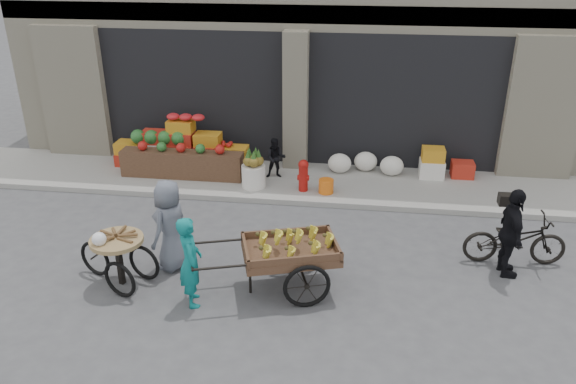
# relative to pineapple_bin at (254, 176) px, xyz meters

# --- Properties ---
(ground) EXTENTS (80.00, 80.00, 0.00)m
(ground) POSITION_rel_pineapple_bin_xyz_m (0.75, -3.60, -0.37)
(ground) COLOR #424244
(ground) RESTS_ON ground
(sidewalk) EXTENTS (18.00, 2.20, 0.12)m
(sidewalk) POSITION_rel_pineapple_bin_xyz_m (0.75, 0.50, -0.31)
(sidewalk) COLOR gray
(sidewalk) RESTS_ON ground
(building) EXTENTS (14.00, 6.45, 7.00)m
(building) POSITION_rel_pineapple_bin_xyz_m (0.75, 4.43, 3.00)
(building) COLOR beige
(building) RESTS_ON ground
(fruit_display) EXTENTS (3.10, 1.12, 1.24)m
(fruit_display) POSITION_rel_pineapple_bin_xyz_m (-1.73, 0.78, 0.30)
(fruit_display) COLOR #B32718
(fruit_display) RESTS_ON sidewalk
(pineapple_bin) EXTENTS (0.52, 0.52, 0.50)m
(pineapple_bin) POSITION_rel_pineapple_bin_xyz_m (0.00, 0.00, 0.00)
(pineapple_bin) COLOR silver
(pineapple_bin) RESTS_ON sidewalk
(fire_hydrant) EXTENTS (0.22, 0.22, 0.71)m
(fire_hydrant) POSITION_rel_pineapple_bin_xyz_m (1.10, -0.05, 0.13)
(fire_hydrant) COLOR #A5140F
(fire_hydrant) RESTS_ON sidewalk
(orange_bucket) EXTENTS (0.32, 0.32, 0.30)m
(orange_bucket) POSITION_rel_pineapple_bin_xyz_m (1.60, -0.10, -0.10)
(orange_bucket) COLOR orange
(orange_bucket) RESTS_ON sidewalk
(right_bay_goods) EXTENTS (3.35, 0.60, 0.70)m
(right_bay_goods) POSITION_rel_pineapple_bin_xyz_m (3.36, 1.10, 0.04)
(right_bay_goods) COLOR silver
(right_bay_goods) RESTS_ON sidewalk
(seated_person) EXTENTS (0.51, 0.43, 0.93)m
(seated_person) POSITION_rel_pineapple_bin_xyz_m (0.40, 0.60, 0.21)
(seated_person) COLOR black
(seated_person) RESTS_ON sidewalk
(banana_cart) EXTENTS (2.65, 1.66, 1.04)m
(banana_cart) POSITION_rel_pineapple_bin_xyz_m (1.24, -3.63, 0.38)
(banana_cart) COLOR brown
(banana_cart) RESTS_ON ground
(vendor_woman) EXTENTS (0.53, 0.63, 1.46)m
(vendor_woman) POSITION_rel_pineapple_bin_xyz_m (-0.14, -4.18, 0.36)
(vendor_woman) COLOR #0F7371
(vendor_woman) RESTS_ON ground
(tricycle_cart) EXTENTS (1.45, 1.08, 0.95)m
(tricycle_cart) POSITION_rel_pineapple_bin_xyz_m (-1.45, -3.83, 0.20)
(tricycle_cart) COLOR #9E7F51
(tricycle_cart) RESTS_ON ground
(vendor_grey) EXTENTS (0.72, 0.89, 1.59)m
(vendor_grey) POSITION_rel_pineapple_bin_xyz_m (-0.77, -3.22, 0.42)
(vendor_grey) COLOR slate
(vendor_grey) RESTS_ON ground
(bicycle) EXTENTS (1.75, 0.70, 0.90)m
(bicycle) POSITION_rel_pineapple_bin_xyz_m (4.98, -2.31, 0.08)
(bicycle) COLOR black
(bicycle) RESTS_ON ground
(cyclist) EXTENTS (0.43, 0.93, 1.54)m
(cyclist) POSITION_rel_pineapple_bin_xyz_m (4.78, -2.71, 0.40)
(cyclist) COLOR black
(cyclist) RESTS_ON ground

